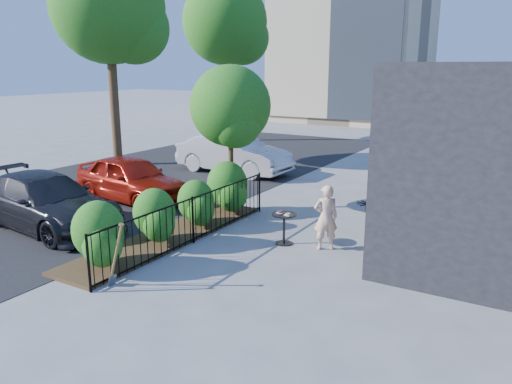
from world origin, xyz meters
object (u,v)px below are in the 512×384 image
Objects in this scene: patio_tree at (231,111)px; car_darkgrey at (45,202)px; car_silver at (233,153)px; street_tree_near at (109,13)px; cafe_table at (284,223)px; woman at (326,217)px; car_red at (131,178)px; shovel at (115,258)px; street_tree_far at (225,27)px.

car_darkgrey is at bearing -130.01° from patio_tree.
car_silver is 0.98× the size of car_darkgrey.
street_tree_near is 12.61m from cafe_table.
car_silver is at bearing 12.17° from street_tree_near.
car_darkgrey is at bearing -160.92° from cafe_table.
patio_tree is at bearing -22.57° from street_tree_near.
car_red is at bearing -42.92° from woman.
car_silver reaches higher than car_darkgrey.
woman reaches higher than shovel.
car_silver is (-6.23, 5.85, 0.02)m from woman.
street_tree_far is 10.94× the size of cafe_table.
street_tree_far is at bearing 117.67° from shovel.
shovel is 0.29× the size of car_silver.
cafe_table is 5.81m from car_red.
car_darkgrey is (-5.66, -1.96, 0.18)m from cafe_table.
cafe_table is 0.98m from woman.
car_silver is at bearing 2.68° from car_darkgrey.
street_tree_far is at bearing 128.34° from cafe_table.
street_tree_far is 13.76m from car_red.
car_darkgrey is at bearing -72.91° from street_tree_far.
patio_tree is 0.85× the size of car_darkgrey.
shovel is at bearing -129.63° from car_red.
car_silver reaches higher than shovel.
street_tree_far is at bearing 29.59° from car_red.
shovel is (-2.50, -3.77, -0.16)m from woman.
patio_tree is at bearing -59.76° from woman.
cafe_table is (2.54, -1.75, -2.27)m from patio_tree.
cafe_table is 0.19× the size of car_red.
car_red is at bearing -167.65° from patio_tree.
patio_tree reaches higher than car_red.
street_tree_far is 1.83× the size of car_silver.
car_red is (-6.64, 0.89, -0.05)m from woman.
street_tree_far reaches higher than car_silver.
woman is at bearing -24.47° from patio_tree.
street_tree_far is 17.76m from woman.
car_red is at bearing 6.26° from car_darkgrey.
woman is at bearing -23.17° from street_tree_near.
car_red reaches higher than shovel.
car_red is 0.86× the size of car_darkgrey.
car_red is 3.02m from car_darkgrey.
street_tree_near is at bearing -58.46° from woman.
street_tree_near is at bearing 154.19° from cafe_table.
car_darkgrey is at bearing -179.97° from car_silver.
woman is 0.31× the size of car_darkgrey.
street_tree_near is 7.95m from car_red.
patio_tree is 3.85m from car_red.
car_red is (-5.71, 1.06, 0.19)m from cafe_table.
shovel is (-1.56, -3.60, 0.07)m from cafe_table.
patio_tree is 0.99× the size of car_red.
patio_tree is 5.28m from car_darkgrey.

